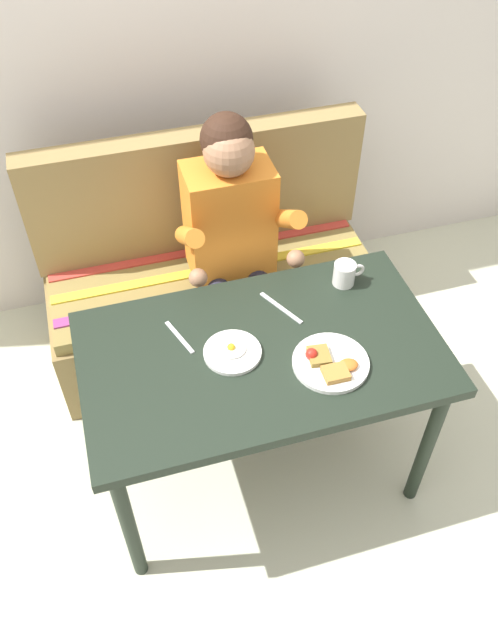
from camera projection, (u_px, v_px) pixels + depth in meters
ground_plane at (259, 465)px, 2.64m from camera, size 8.00×8.00×0.00m
back_wall at (170, 24)px, 2.54m from camera, size 4.40×0.10×2.60m
table at (261, 365)px, 2.17m from camera, size 1.20×0.70×0.73m
couch at (211, 285)px, 2.91m from camera, size 1.44×0.56×1.00m
person at (234, 235)px, 2.51m from camera, size 0.45×0.61×1.21m
plate_breakfast at (330, 363)px, 2.06m from camera, size 0.25×0.25×0.05m
plate_eggs at (232, 352)px, 2.10m from camera, size 0.19×0.19×0.04m
coffee_mug at (345, 273)px, 2.30m from camera, size 0.12×0.08×0.09m
fork at (179, 337)px, 2.15m from camera, size 0.07×0.17×0.00m
knife at (281, 308)px, 2.24m from camera, size 0.10×0.18×0.00m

